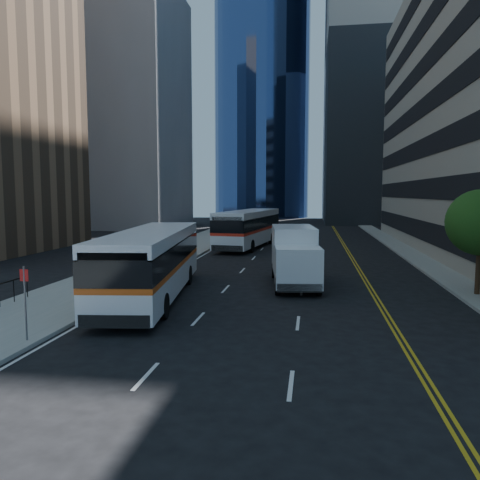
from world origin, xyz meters
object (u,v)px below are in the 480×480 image
Objects in this scene: bus_front at (152,261)px; bus_rear at (249,227)px; street_tree at (480,223)px; box_truck at (294,255)px.

bus_front is 0.95× the size of bus_rear.
street_tree is 15.92m from bus_front.
bus_front is at bearing -154.09° from box_truck.
bus_front is 1.89× the size of box_truck.
box_truck is at bearing 169.58° from street_tree.
bus_rear is 18.55m from box_truck.
street_tree is at bearing 2.25° from bus_front.
box_truck is (4.96, -17.87, -0.20)m from bus_rear.
bus_front reaches higher than box_truck.
street_tree is 0.74× the size of box_truck.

